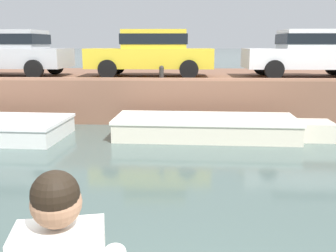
{
  "coord_description": "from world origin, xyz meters",
  "views": [
    {
      "loc": [
        -0.09,
        -1.92,
        2.44
      ],
      "look_at": [
        -0.29,
        3.25,
        1.3
      ],
      "focal_mm": 40.0,
      "sensor_mm": 36.0,
      "label": 1
    }
  ],
  "objects_px": {
    "boat_moored_central_cream": "(214,127)",
    "car_leftmost_silver": "(10,51)",
    "car_left_inner_yellow": "(152,51)",
    "mooring_bollard_mid": "(161,72)",
    "car_centre_white": "(309,51)"
  },
  "relations": [
    {
      "from": "car_left_inner_yellow",
      "to": "car_centre_white",
      "type": "height_order",
      "value": "same"
    },
    {
      "from": "car_leftmost_silver",
      "to": "mooring_bollard_mid",
      "type": "distance_m",
      "value": 5.41
    },
    {
      "from": "boat_moored_central_cream",
      "to": "car_leftmost_silver",
      "type": "relative_size",
      "value": 1.39
    },
    {
      "from": "boat_moored_central_cream",
      "to": "car_leftmost_silver",
      "type": "distance_m",
      "value": 7.6
    },
    {
      "from": "car_left_inner_yellow",
      "to": "mooring_bollard_mid",
      "type": "bearing_deg",
      "value": -72.82
    },
    {
      "from": "mooring_bollard_mid",
      "to": "car_centre_white",
      "type": "bearing_deg",
      "value": 14.79
    },
    {
      "from": "car_left_inner_yellow",
      "to": "mooring_bollard_mid",
      "type": "height_order",
      "value": "car_left_inner_yellow"
    },
    {
      "from": "mooring_bollard_mid",
      "to": "boat_moored_central_cream",
      "type": "bearing_deg",
      "value": -49.2
    },
    {
      "from": "car_centre_white",
      "to": "car_leftmost_silver",
      "type": "bearing_deg",
      "value": -179.98
    },
    {
      "from": "car_leftmost_silver",
      "to": "car_left_inner_yellow",
      "type": "height_order",
      "value": "same"
    },
    {
      "from": "car_left_inner_yellow",
      "to": "mooring_bollard_mid",
      "type": "distance_m",
      "value": 1.46
    },
    {
      "from": "boat_moored_central_cream",
      "to": "car_centre_white",
      "type": "height_order",
      "value": "car_centre_white"
    },
    {
      "from": "car_leftmost_silver",
      "to": "car_centre_white",
      "type": "distance_m",
      "value": 10.04
    },
    {
      "from": "boat_moored_central_cream",
      "to": "car_centre_white",
      "type": "xyz_separation_m",
      "value": [
        3.32,
        3.0,
        1.93
      ]
    },
    {
      "from": "car_left_inner_yellow",
      "to": "car_centre_white",
      "type": "relative_size",
      "value": 1.02
    }
  ]
}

